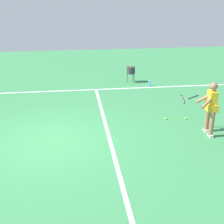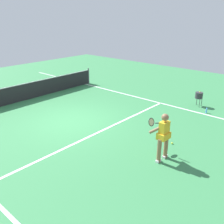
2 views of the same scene
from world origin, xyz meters
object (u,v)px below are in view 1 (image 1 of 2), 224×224
(tennis_ball_near, at_px, (165,118))
(ball_hopper, at_px, (131,70))
(tennis_player, at_px, (210,106))
(tennis_ball_far, at_px, (186,118))
(water_bottle, at_px, (150,83))

(tennis_ball_near, distance_m, ball_hopper, 4.33)
(ball_hopper, bearing_deg, tennis_player, -167.44)
(tennis_ball_far, xyz_separation_m, water_bottle, (3.70, 0.29, 0.09))
(ball_hopper, bearing_deg, tennis_ball_far, -167.21)
(tennis_player, height_order, tennis_ball_near, tennis_player)
(tennis_ball_near, distance_m, tennis_ball_far, 0.65)
(tennis_player, bearing_deg, water_bottle, 6.18)
(water_bottle, bearing_deg, tennis_player, -173.82)
(tennis_ball_far, distance_m, water_bottle, 3.71)
(tennis_ball_near, relative_size, ball_hopper, 0.09)
(tennis_player, xyz_separation_m, ball_hopper, (5.47, 1.22, -0.30))
(tennis_ball_far, bearing_deg, water_bottle, 4.50)
(tennis_ball_near, height_order, ball_hopper, ball_hopper)
(tennis_player, relative_size, water_bottle, 6.46)
(tennis_ball_far, height_order, water_bottle, water_bottle)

